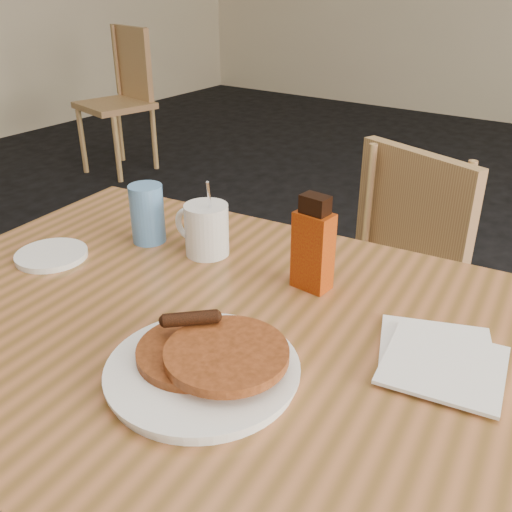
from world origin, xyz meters
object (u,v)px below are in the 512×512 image
at_px(pancake_plate, 205,364).
at_px(coffee_mug, 206,228).
at_px(chair_wall_extra, 123,87).
at_px(syrup_bottle, 313,246).
at_px(blue_tumbler, 147,214).
at_px(chair_main_far, 394,279).
at_px(main_table, 231,348).

xyz_separation_m(pancake_plate, coffee_mug, (-0.25, 0.31, 0.04)).
relative_size(chair_wall_extra, pancake_plate, 3.36).
height_order(coffee_mug, syrup_bottle, syrup_bottle).
relative_size(syrup_bottle, blue_tumbler, 1.43).
xyz_separation_m(pancake_plate, blue_tumbler, (-0.39, 0.28, 0.04)).
height_order(pancake_plate, coffee_mug, coffee_mug).
bearing_deg(pancake_plate, coffee_mug, 129.22).
distance_m(chair_wall_extra, coffee_mug, 3.01).
relative_size(chair_main_far, blue_tumbler, 6.74).
bearing_deg(syrup_bottle, coffee_mug, -174.90).
bearing_deg(main_table, chair_wall_extra, 140.01).
bearing_deg(chair_wall_extra, main_table, -26.92).
xyz_separation_m(chair_wall_extra, coffee_mug, (2.31, -1.92, 0.25)).
bearing_deg(chair_wall_extra, blue_tumbler, -28.78).
bearing_deg(pancake_plate, chair_main_far, 92.95).
bearing_deg(pancake_plate, syrup_bottle, 90.48).
height_order(chair_main_far, blue_tumbler, blue_tumbler).
relative_size(coffee_mug, blue_tumbler, 1.33).
bearing_deg(main_table, syrup_bottle, 78.06).
distance_m(coffee_mug, blue_tumbler, 0.14).
distance_m(chair_main_far, coffee_mug, 0.67).
bearing_deg(coffee_mug, main_table, -41.85).
xyz_separation_m(main_table, coffee_mug, (-0.21, 0.19, 0.10)).
xyz_separation_m(main_table, chair_main_far, (-0.00, 0.75, -0.21)).
bearing_deg(chair_main_far, chair_wall_extra, 171.26).
bearing_deg(main_table, chair_main_far, 90.11).
xyz_separation_m(chair_main_far, blue_tumbler, (-0.34, -0.58, 0.31)).
bearing_deg(chair_main_far, coffee_mug, -90.52).
height_order(chair_main_far, pancake_plate, chair_main_far).
bearing_deg(chair_wall_extra, coffee_mug, -26.67).
bearing_deg(blue_tumbler, syrup_bottle, 3.83).
bearing_deg(pancake_plate, main_table, 110.34).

